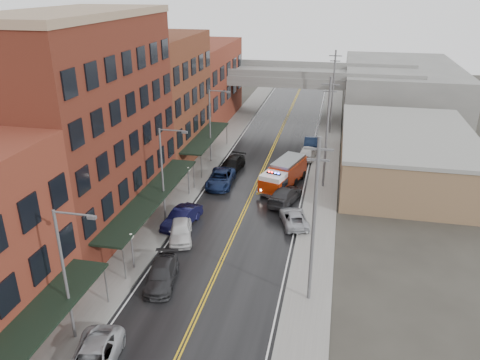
{
  "coord_description": "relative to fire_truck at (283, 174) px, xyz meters",
  "views": [
    {
      "loc": [
        8.15,
        -12.42,
        20.62
      ],
      "look_at": [
        -0.56,
        28.15,
        3.0
      ],
      "focal_mm": 35.0,
      "sensor_mm": 36.0,
      "label": 1
    }
  ],
  "objects": [
    {
      "name": "parked_car_left_7",
      "position": [
        -6.54,
        3.41,
        -0.75
      ],
      "size": [
        2.78,
        5.52,
        1.54
      ],
      "primitive_type": "imported",
      "rotation": [
        0.0,
        0.0,
        -0.12
      ],
      "color": "black",
      "rests_on": "ground"
    },
    {
      "name": "parked_car_right_1",
      "position": [
        0.66,
        -3.84,
        -0.71
      ],
      "size": [
        3.48,
        5.94,
        1.62
      ],
      "primitive_type": "imported",
      "rotation": [
        0.0,
        0.0,
        2.91
      ],
      "color": "#28282B",
      "rests_on": "ground"
    },
    {
      "name": "street_lamp_0",
      "position": [
        -9.49,
        -26.21,
        3.67
      ],
      "size": [
        2.64,
        0.22,
        9.0
      ],
      "color": "#59595B",
      "rests_on": "ground"
    },
    {
      "name": "utility_pole_2",
      "position": [
        4.26,
        20.79,
        4.79
      ],
      "size": [
        1.8,
        0.24,
        12.0
      ],
      "color": "#59595B",
      "rests_on": "ground"
    },
    {
      "name": "right_far_block",
      "position": [
        15.06,
        35.79,
        2.48
      ],
      "size": [
        18.0,
        30.0,
        8.0
      ],
      "primitive_type": "cube",
      "color": "slate",
      "rests_on": "ground"
    },
    {
      "name": "utility_pole_1",
      "position": [
        4.26,
        0.79,
        4.79
      ],
      "size": [
        1.8,
        0.24,
        12.0
      ],
      "color": "#59595B",
      "rests_on": "ground"
    },
    {
      "name": "globe_lamp_1",
      "position": [
        -9.34,
        -18.21,
        0.8
      ],
      "size": [
        0.44,
        0.44,
        3.12
      ],
      "color": "#59595B",
      "rests_on": "ground"
    },
    {
      "name": "road",
      "position": [
        -2.94,
        -4.21,
        -1.51
      ],
      "size": [
        11.0,
        160.0,
        0.02
      ],
      "primitive_type": "cube",
      "color": "black",
      "rests_on": "ground"
    },
    {
      "name": "parked_car_left_5",
      "position": [
        -7.94,
        -10.69,
        -0.7
      ],
      "size": [
        2.77,
        5.18,
        1.62
      ],
      "primitive_type": "imported",
      "rotation": [
        0.0,
        0.0,
        -0.22
      ],
      "color": "black",
      "rests_on": "ground"
    },
    {
      "name": "parked_car_left_4",
      "position": [
        -7.27,
        -13.01,
        -0.7
      ],
      "size": [
        3.27,
        5.15,
        1.63
      ],
      "primitive_type": "imported",
      "rotation": [
        0.0,
        0.0,
        0.3
      ],
      "color": "silver",
      "rests_on": "ground"
    },
    {
      "name": "awning_2",
      "position": [
        -10.43,
        6.29,
        1.47
      ],
      "size": [
        2.6,
        13.0,
        3.09
      ],
      "color": "black",
      "rests_on": "ground"
    },
    {
      "name": "overpass",
      "position": [
        -2.94,
        27.79,
        4.47
      ],
      "size": [
        40.0,
        10.0,
        7.5
      ],
      "color": "slate",
      "rests_on": "ground"
    },
    {
      "name": "fire_truck",
      "position": [
        0.0,
        0.0,
        0.0
      ],
      "size": [
        4.71,
        8.03,
        2.8
      ],
      "rotation": [
        0.0,
        0.0,
        -0.29
      ],
      "color": "#952106",
      "rests_on": "ground"
    },
    {
      "name": "parked_car_right_2",
      "position": [
        1.94,
        9.54,
        -0.69
      ],
      "size": [
        2.52,
        5.04,
        1.65
      ],
      "primitive_type": "imported",
      "rotation": [
        0.0,
        0.0,
        3.02
      ],
      "color": "silver",
      "rests_on": "ground"
    },
    {
      "name": "sidewalk_right",
      "position": [
        4.36,
        -4.21,
        -1.44
      ],
      "size": [
        3.0,
        160.0,
        0.15
      ],
      "primitive_type": "cube",
      "color": "slate",
      "rests_on": "ground"
    },
    {
      "name": "brick_building_c",
      "position": [
        -16.24,
        6.29,
        5.98
      ],
      "size": [
        9.0,
        15.0,
        15.0
      ],
      "primitive_type": "cube",
      "color": "brown",
      "rests_on": "ground"
    },
    {
      "name": "utility_pole_0",
      "position": [
        4.26,
        -19.21,
        4.79
      ],
      "size": [
        1.8,
        0.24,
        12.0
      ],
      "color": "#59595B",
      "rests_on": "ground"
    },
    {
      "name": "awning_1",
      "position": [
        -10.43,
        -11.21,
        1.47
      ],
      "size": [
        2.6,
        18.0,
        3.09
      ],
      "color": "black",
      "rests_on": "ground"
    },
    {
      "name": "parked_car_left_3",
      "position": [
        -6.54,
        -19.49,
        -0.77
      ],
      "size": [
        2.91,
        5.39,
        1.48
      ],
      "primitive_type": "imported",
      "rotation": [
        0.0,
        0.0,
        0.17
      ],
      "color": "#272729",
      "rests_on": "ground"
    },
    {
      "name": "sidewalk_left",
      "position": [
        -10.24,
        -4.21,
        -1.44
      ],
      "size": [
        3.0,
        160.0,
        0.15
      ],
      "primitive_type": "cube",
      "color": "slate",
      "rests_on": "ground"
    },
    {
      "name": "globe_lamp_2",
      "position": [
        -9.34,
        -4.21,
        0.8
      ],
      "size": [
        0.44,
        0.44,
        3.12
      ],
      "color": "#59595B",
      "rests_on": "ground"
    },
    {
      "name": "curb_right",
      "position": [
        2.71,
        -4.21,
        -1.44
      ],
      "size": [
        0.3,
        160.0,
        0.15
      ],
      "primitive_type": "cube",
      "color": "gray",
      "rests_on": "ground"
    },
    {
      "name": "tan_building",
      "position": [
        13.06,
        5.79,
        0.98
      ],
      "size": [
        14.0,
        22.0,
        5.0
      ],
      "primitive_type": "cube",
      "color": "#856348",
      "rests_on": "ground"
    },
    {
      "name": "street_lamp_2",
      "position": [
        -9.49,
        5.79,
        3.67
      ],
      "size": [
        2.64,
        0.22,
        9.0
      ],
      "color": "#59595B",
      "rests_on": "ground"
    },
    {
      "name": "awning_0",
      "position": [
        -10.43,
        -30.21,
        1.47
      ],
      "size": [
        2.6,
        16.0,
        3.09
      ],
      "color": "black",
      "rests_on": "ground"
    },
    {
      "name": "parked_car_right_3",
      "position": [
        2.06,
        13.59,
        -0.69
      ],
      "size": [
        1.85,
        5.06,
        1.66
      ],
      "primitive_type": "imported",
      "rotation": [
        0.0,
        0.0,
        3.16
      ],
      "color": "black",
      "rests_on": "ground"
    },
    {
      "name": "parked_car_left_6",
      "position": [
        -6.76,
        -1.01,
        -0.72
      ],
      "size": [
        2.97,
        5.87,
        1.59
      ],
      "primitive_type": "imported",
      "rotation": [
        0.0,
        0.0,
        0.06
      ],
      "color": "#111E41",
      "rests_on": "ground"
    },
    {
      "name": "curb_left",
      "position": [
        -8.59,
        -4.21,
        -1.44
      ],
      "size": [
        0.3,
        160.0,
        0.15
      ],
      "primitive_type": "cube",
      "color": "gray",
      "rests_on": "ground"
    },
    {
      "name": "street_lamp_1",
      "position": [
        -9.49,
        -10.21,
        3.67
      ],
      "size": [
        2.64,
        0.22,
        9.0
      ],
      "color": "#59595B",
      "rests_on": "ground"
    },
    {
      "name": "parked_car_right_0",
      "position": [
        2.06,
        -8.33,
        -0.85
      ],
      "size": [
        3.47,
        5.2,
        1.33
      ],
      "primitive_type": "imported",
      "rotation": [
        0.0,
        0.0,
        3.43
      ],
      "color": "#A0A2A7",
      "rests_on": "ground"
    },
    {
      "name": "brick_building_far",
      "position": [
        -16.24,
        23.79,
        4.48
      ],
      "size": [
        9.0,
        20.0,
        12.0
      ],
      "primitive_type": "cube",
      "color": "maroon",
      "rests_on": "ground"
    },
    {
      "name": "brick_building_b",
      "position": [
        -16.24,
        -11.21,
        7.48
      ],
      "size": [
        9.0,
        20.0,
        18.0
      ],
      "primitive_type": "cube",
      "color": "#5F2819",
      "rests_on": "ground"
    }
  ]
}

